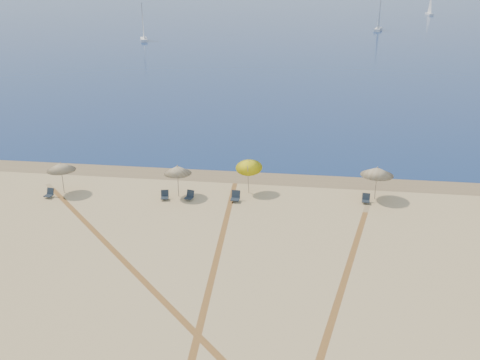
% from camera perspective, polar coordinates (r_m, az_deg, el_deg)
% --- Properties ---
extents(ocean, '(500.00, 500.00, 0.00)m').
position_cam_1_polar(ocean, '(239.77, 6.95, 17.98)').
color(ocean, '#0C2151').
rests_on(ocean, ground).
extents(wet_sand, '(500.00, 500.00, 0.00)m').
position_cam_1_polar(wet_sand, '(41.38, 0.75, 0.37)').
color(wet_sand, olive).
rests_on(wet_sand, ground).
extents(umbrella_1, '(2.02, 2.02, 2.34)m').
position_cam_1_polar(umbrella_1, '(39.77, -18.52, 1.36)').
color(umbrella_1, gray).
rests_on(umbrella_1, ground).
extents(umbrella_2, '(1.95, 1.95, 2.34)m').
position_cam_1_polar(umbrella_2, '(37.38, -6.67, 1.10)').
color(umbrella_2, gray).
rests_on(umbrella_2, ground).
extents(umbrella_3, '(1.89, 1.96, 2.74)m').
position_cam_1_polar(umbrella_3, '(37.62, 0.95, 1.66)').
color(umbrella_3, gray).
rests_on(umbrella_3, ground).
extents(umbrella_4, '(2.26, 2.26, 2.39)m').
position_cam_1_polar(umbrella_4, '(37.86, 14.39, 0.90)').
color(umbrella_4, gray).
rests_on(umbrella_4, ground).
extents(chair_1, '(0.62, 0.70, 0.64)m').
position_cam_1_polar(chair_1, '(39.92, -19.62, -1.36)').
color(chair_1, black).
rests_on(chair_1, ground).
extents(chair_2, '(0.64, 0.71, 0.64)m').
position_cam_1_polar(chair_2, '(37.63, -8.01, -1.65)').
color(chair_2, black).
rests_on(chair_2, ground).
extents(chair_3, '(0.68, 0.74, 0.65)m').
position_cam_1_polar(chair_3, '(37.40, -5.38, -1.67)').
color(chair_3, black).
rests_on(chair_3, ground).
extents(chair_4, '(0.63, 0.73, 0.72)m').
position_cam_1_polar(chair_4, '(36.99, -0.49, -1.79)').
color(chair_4, black).
rests_on(chair_4, ground).
extents(chair_5, '(0.59, 0.67, 0.64)m').
position_cam_1_polar(chair_5, '(37.74, 13.25, -1.97)').
color(chair_5, black).
rests_on(chair_5, ground).
extents(sailboat_0, '(2.71, 5.87, 8.47)m').
position_cam_1_polar(sailboat_0, '(145.23, 14.56, 16.13)').
color(sailboat_0, white).
rests_on(sailboat_0, ocean).
extents(sailboat_1, '(3.07, 5.47, 7.93)m').
position_cam_1_polar(sailboat_1, '(122.64, -10.25, 15.47)').
color(sailboat_1, white).
rests_on(sailboat_1, ocean).
extents(sailboat_2, '(1.88, 5.55, 8.11)m').
position_cam_1_polar(sailboat_2, '(198.97, 19.56, 16.92)').
color(sailboat_2, white).
rests_on(sailboat_2, ocean).
extents(tire_tracks, '(47.31, 41.65, 0.00)m').
position_cam_1_polar(tire_tracks, '(27.47, -2.54, -11.59)').
color(tire_tracks, tan).
rests_on(tire_tracks, ground).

